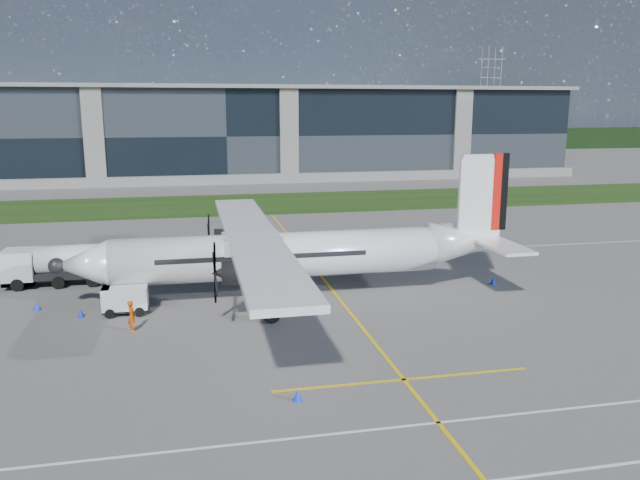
{
  "coord_description": "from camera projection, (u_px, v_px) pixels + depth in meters",
  "views": [
    {
      "loc": [
        -6.05,
        -30.75,
        11.96
      ],
      "look_at": [
        2.34,
        9.19,
        3.3
      ],
      "focal_mm": 35.0,
      "sensor_mm": 36.0,
      "label": 1
    }
  ],
  "objects": [
    {
      "name": "turboprop_aircraft",
      "position": [
        294.0,
        228.0,
        39.38
      ],
      "size": [
        29.03,
        30.11,
        9.03
      ],
      "primitive_type": null,
      "color": "white",
      "rests_on": "ground"
    },
    {
      "name": "fuel_tanker_truck",
      "position": [
        50.0,
        266.0,
        42.66
      ],
      "size": [
        7.36,
        2.39,
        2.76
      ],
      "primitive_type": null,
      "color": "silver",
      "rests_on": "ground"
    },
    {
      "name": "terminal_building",
      "position": [
        223.0,
        134.0,
        108.16
      ],
      "size": [
        120.0,
        20.0,
        15.0
      ],
      "primitive_type": "cube",
      "color": "black",
      "rests_on": "ground"
    },
    {
      "name": "pylon_east",
      "position": [
        490.0,
        98.0,
        190.7
      ],
      "size": [
        9.0,
        4.6,
        30.0
      ],
      "primitive_type": null,
      "color": "gray",
      "rests_on": "ground"
    },
    {
      "name": "safety_cone_portwing",
      "position": [
        297.0,
        395.0,
        25.94
      ],
      "size": [
        0.36,
        0.36,
        0.5
      ],
      "primitive_type": "cone",
      "color": "#0D31EC",
      "rests_on": "ground"
    },
    {
      "name": "yellow_taxiway_centerline",
      "position": [
        327.0,
        283.0,
        43.31
      ],
      "size": [
        0.2,
        70.0,
        0.01
      ],
      "primitive_type": "cube",
      "color": "yellow",
      "rests_on": "ground"
    },
    {
      "name": "safety_cone_stbdwing",
      "position": [
        237.0,
        245.0,
        54.5
      ],
      "size": [
        0.36,
        0.36,
        0.5
      ],
      "primitive_type": "cone",
      "color": "#0D31EC",
      "rests_on": "ground"
    },
    {
      "name": "safety_cone_tail",
      "position": [
        493.0,
        281.0,
        43.1
      ],
      "size": [
        0.36,
        0.36,
        0.5
      ],
      "primitive_type": "cone",
      "color": "#0D31EC",
      "rests_on": "ground"
    },
    {
      "name": "safety_cone_fwd",
      "position": [
        37.0,
        306.0,
        37.58
      ],
      "size": [
        0.36,
        0.36,
        0.5
      ],
      "primitive_type": "cone",
      "color": "#0D31EC",
      "rests_on": "ground"
    },
    {
      "name": "safety_cone_nose_port",
      "position": [
        81.0,
        313.0,
        36.35
      ],
      "size": [
        0.36,
        0.36,
        0.5
      ],
      "primitive_type": "cone",
      "color": "#0D31EC",
      "rests_on": "ground"
    },
    {
      "name": "ground",
      "position": [
        245.0,
        214.0,
        71.43
      ],
      "size": [
        400.0,
        400.0,
        0.0
      ],
      "primitive_type": "plane",
      "color": "#5E5B59",
      "rests_on": "ground"
    },
    {
      "name": "baggage_tug",
      "position": [
        125.0,
        300.0,
        36.86
      ],
      "size": [
        2.76,
        1.66,
        1.66
      ],
      "primitive_type": null,
      "color": "white",
      "rests_on": "ground"
    },
    {
      "name": "tree_line",
      "position": [
        211.0,
        142.0,
        166.53
      ],
      "size": [
        400.0,
        6.0,
        6.0
      ],
      "primitive_type": "cube",
      "color": "black",
      "rests_on": "ground"
    },
    {
      "name": "grass_strip",
      "position": [
        239.0,
        204.0,
        79.08
      ],
      "size": [
        400.0,
        18.0,
        0.04
      ],
      "primitive_type": "cube",
      "color": "#1C370F",
      "rests_on": "ground"
    },
    {
      "name": "ground_crew_person",
      "position": [
        132.0,
        314.0,
        33.82
      ],
      "size": [
        0.69,
        0.89,
        2.01
      ],
      "primitive_type": "imported",
      "rotation": [
        0.0,
        0.0,
        1.71
      ],
      "color": "#F25907",
      "rests_on": "ground"
    }
  ]
}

